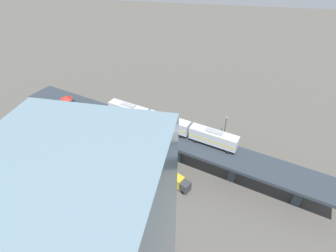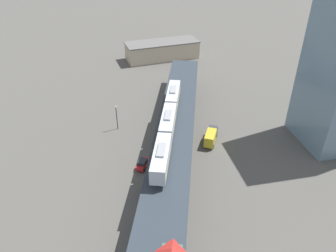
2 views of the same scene
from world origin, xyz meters
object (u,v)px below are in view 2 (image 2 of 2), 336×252
(warehouse_building, at_px, (162,50))
(street_car_blue, at_px, (149,195))
(subway_train, at_px, (168,122))
(street_car_green, at_px, (155,231))
(delivery_truck, at_px, (211,136))
(street_lamp, at_px, (117,116))
(street_car_red, at_px, (143,164))

(warehouse_building, bearing_deg, street_car_blue, -102.88)
(subway_train, height_order, warehouse_building, subway_train)
(street_car_green, xyz_separation_m, street_car_blue, (0.24, 8.97, 0.00))
(delivery_truck, xyz_separation_m, street_lamp, (-22.32, 10.96, 2.35))
(street_car_red, xyz_separation_m, delivery_truck, (17.97, 6.18, 0.82))
(street_car_red, bearing_deg, subway_train, 16.15)
(subway_train, height_order, street_lamp, subway_train)
(street_car_green, height_order, street_lamp, street_lamp)
(street_car_green, xyz_separation_m, warehouse_building, (17.63, 85.03, 2.47))
(warehouse_building, bearing_deg, delivery_truck, -89.20)
(street_car_red, distance_m, delivery_truck, 19.02)
(street_car_blue, relative_size, street_lamp, 0.66)
(street_car_green, distance_m, street_car_blue, 8.97)
(street_car_red, xyz_separation_m, street_lamp, (-4.35, 17.14, 3.17))
(subway_train, bearing_deg, street_car_blue, -118.51)
(delivery_truck, relative_size, warehouse_building, 0.25)
(street_car_red, height_order, street_lamp, street_lamp)
(street_lamp, distance_m, warehouse_building, 53.39)
(street_lamp, bearing_deg, subway_train, -55.58)
(delivery_truck, bearing_deg, street_car_red, -161.02)
(delivery_truck, distance_m, warehouse_building, 59.86)
(subway_train, distance_m, delivery_truck, 15.09)
(delivery_truck, bearing_deg, street_car_blue, -138.33)
(delivery_truck, height_order, warehouse_building, warehouse_building)
(street_car_green, height_order, street_car_blue, same)
(street_car_green, height_order, street_car_red, same)
(subway_train, bearing_deg, street_car_red, -163.85)
(street_car_red, bearing_deg, street_car_blue, -91.47)
(street_car_green, xyz_separation_m, delivery_truck, (18.47, 25.20, 0.82))
(street_car_blue, distance_m, warehouse_building, 78.06)
(subway_train, height_order, street_car_green, subway_train)
(street_car_green, relative_size, street_car_blue, 1.04)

